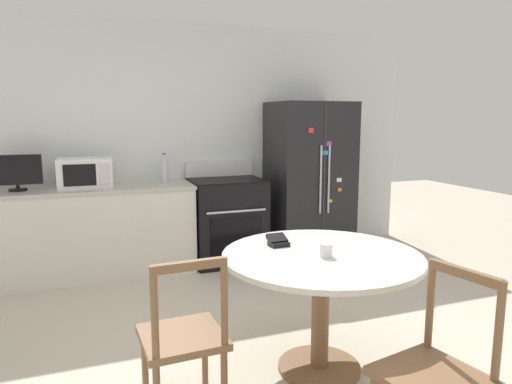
# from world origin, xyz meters

# --- Properties ---
(ground_plane) EXTENTS (14.00, 14.00, 0.00)m
(ground_plane) POSITION_xyz_m (0.00, 0.00, 0.00)
(ground_plane) COLOR beige
(back_wall) EXTENTS (5.20, 0.10, 2.60)m
(back_wall) POSITION_xyz_m (0.00, 2.65, 1.30)
(back_wall) COLOR silver
(back_wall) RESTS_ON ground_plane
(kitchen_counter) EXTENTS (2.02, 0.64, 0.90)m
(kitchen_counter) POSITION_xyz_m (-1.20, 2.29, 0.45)
(kitchen_counter) COLOR silver
(kitchen_counter) RESTS_ON ground_plane
(refrigerator) EXTENTS (0.88, 0.73, 1.75)m
(refrigerator) POSITION_xyz_m (1.18, 2.23, 0.88)
(refrigerator) COLOR black
(refrigerator) RESTS_ON ground_plane
(oven_range) EXTENTS (0.77, 0.68, 1.08)m
(oven_range) POSITION_xyz_m (0.20, 2.26, 0.47)
(oven_range) COLOR black
(oven_range) RESTS_ON ground_plane
(microwave) EXTENTS (0.50, 0.37, 0.29)m
(microwave) POSITION_xyz_m (-1.23, 2.28, 1.05)
(microwave) COLOR white
(microwave) RESTS_ON kitchen_counter
(countertop_tv) EXTENTS (0.44, 0.16, 0.34)m
(countertop_tv) POSITION_xyz_m (-1.83, 2.27, 1.08)
(countertop_tv) COLOR black
(countertop_tv) RESTS_ON kitchen_counter
(counter_bottle) EXTENTS (0.07, 0.07, 0.31)m
(counter_bottle) POSITION_xyz_m (-0.44, 2.39, 1.02)
(counter_bottle) COLOR silver
(counter_bottle) RESTS_ON kitchen_counter
(dining_table) EXTENTS (1.22, 1.22, 0.76)m
(dining_table) POSITION_xyz_m (0.11, -0.07, 0.61)
(dining_table) COLOR beige
(dining_table) RESTS_ON ground_plane
(dining_chair_near) EXTENTS (0.49, 0.49, 0.90)m
(dining_chair_near) POSITION_xyz_m (0.21, -0.96, 0.43)
(dining_chair_near) COLOR brown
(dining_chair_near) RESTS_ON ground_plane
(dining_chair_left) EXTENTS (0.44, 0.44, 0.90)m
(dining_chair_left) POSITION_xyz_m (-0.78, -0.23, 0.43)
(dining_chair_left) COLOR brown
(dining_chair_left) RESTS_ON ground_plane
(candle_glass) EXTENTS (0.08, 0.08, 0.08)m
(candle_glass) POSITION_xyz_m (0.10, -0.14, 0.79)
(candle_glass) COLOR silver
(candle_glass) RESTS_ON dining_table
(wallet) EXTENTS (0.12, 0.13, 0.07)m
(wallet) POSITION_xyz_m (-0.07, 0.19, 0.78)
(wallet) COLOR black
(wallet) RESTS_ON dining_table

